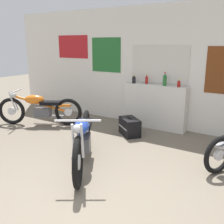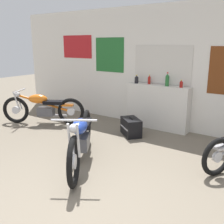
{
  "view_description": "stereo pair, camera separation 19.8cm",
  "coord_description": "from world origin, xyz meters",
  "px_view_note": "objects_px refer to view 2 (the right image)",
  "views": [
    {
      "loc": [
        1.82,
        -2.13,
        1.95
      ],
      "look_at": [
        -0.72,
        1.87,
        0.7
      ],
      "focal_mm": 42.0,
      "sensor_mm": 36.0,
      "label": 1
    },
    {
      "loc": [
        1.99,
        -2.02,
        1.95
      ],
      "look_at": [
        -0.72,
        1.87,
        0.7
      ],
      "focal_mm": 42.0,
      "sensor_mm": 36.0,
      "label": 2
    }
  ],
  "objects_px": {
    "bottle_leftmost": "(137,80)",
    "motorcycle_orange": "(43,108)",
    "bottle_left_center": "(149,80)",
    "motorcycle_blue": "(81,138)",
    "bottle_center": "(167,80)",
    "bottle_right_center": "(181,84)",
    "hard_case_black": "(131,127)"
  },
  "relations": [
    {
      "from": "bottle_leftmost",
      "to": "bottle_center",
      "type": "xyz_separation_m",
      "value": [
        0.77,
        0.02,
        0.05
      ]
    },
    {
      "from": "bottle_leftmost",
      "to": "bottle_right_center",
      "type": "distance_m",
      "value": 1.1
    },
    {
      "from": "bottle_leftmost",
      "to": "bottle_right_center",
      "type": "bearing_deg",
      "value": 0.46
    },
    {
      "from": "motorcycle_blue",
      "to": "motorcycle_orange",
      "type": "distance_m",
      "value": 2.52
    },
    {
      "from": "bottle_left_center",
      "to": "motorcycle_blue",
      "type": "bearing_deg",
      "value": -89.2
    },
    {
      "from": "bottle_leftmost",
      "to": "hard_case_black",
      "type": "xyz_separation_m",
      "value": [
        0.31,
        -0.74,
        -0.93
      ]
    },
    {
      "from": "bottle_center",
      "to": "motorcycle_blue",
      "type": "height_order",
      "value": "bottle_center"
    },
    {
      "from": "bottle_center",
      "to": "bottle_leftmost",
      "type": "bearing_deg",
      "value": -178.75
    },
    {
      "from": "bottle_right_center",
      "to": "motorcycle_blue",
      "type": "height_order",
      "value": "bottle_right_center"
    },
    {
      "from": "motorcycle_orange",
      "to": "bottle_right_center",
      "type": "bearing_deg",
      "value": 22.77
    },
    {
      "from": "motorcycle_blue",
      "to": "motorcycle_orange",
      "type": "xyz_separation_m",
      "value": [
        -2.25,
        1.15,
        -0.04
      ]
    },
    {
      "from": "bottle_left_center",
      "to": "bottle_right_center",
      "type": "distance_m",
      "value": 0.8
    },
    {
      "from": "bottle_leftmost",
      "to": "bottle_left_center",
      "type": "bearing_deg",
      "value": 12.22
    },
    {
      "from": "bottle_right_center",
      "to": "motorcycle_blue",
      "type": "relative_size",
      "value": 0.09
    },
    {
      "from": "motorcycle_blue",
      "to": "motorcycle_orange",
      "type": "bearing_deg",
      "value": 152.98
    },
    {
      "from": "bottle_leftmost",
      "to": "bottle_center",
      "type": "bearing_deg",
      "value": 1.25
    },
    {
      "from": "bottle_leftmost",
      "to": "motorcycle_blue",
      "type": "height_order",
      "value": "bottle_leftmost"
    },
    {
      "from": "motorcycle_blue",
      "to": "hard_case_black",
      "type": "xyz_separation_m",
      "value": [
        -0.03,
        1.66,
        -0.26
      ]
    },
    {
      "from": "bottle_center",
      "to": "bottle_right_center",
      "type": "distance_m",
      "value": 0.33
    },
    {
      "from": "motorcycle_orange",
      "to": "hard_case_black",
      "type": "height_order",
      "value": "motorcycle_orange"
    },
    {
      "from": "bottle_right_center",
      "to": "motorcycle_orange",
      "type": "height_order",
      "value": "bottle_right_center"
    },
    {
      "from": "bottle_center",
      "to": "motorcycle_orange",
      "type": "distance_m",
      "value": 3.06
    },
    {
      "from": "motorcycle_blue",
      "to": "hard_case_black",
      "type": "relative_size",
      "value": 2.99
    },
    {
      "from": "bottle_leftmost",
      "to": "hard_case_black",
      "type": "relative_size",
      "value": 0.32
    },
    {
      "from": "bottle_left_center",
      "to": "bottle_center",
      "type": "relative_size",
      "value": 0.73
    },
    {
      "from": "bottle_left_center",
      "to": "motorcycle_orange",
      "type": "relative_size",
      "value": 0.12
    },
    {
      "from": "bottle_right_center",
      "to": "motorcycle_blue",
      "type": "distance_m",
      "value": 2.61
    },
    {
      "from": "bottle_left_center",
      "to": "motorcycle_orange",
      "type": "xyz_separation_m",
      "value": [
        -2.21,
        -1.32,
        -0.71
      ]
    },
    {
      "from": "motorcycle_blue",
      "to": "bottle_leftmost",
      "type": "bearing_deg",
      "value": 97.98
    },
    {
      "from": "bottle_center",
      "to": "hard_case_black",
      "type": "distance_m",
      "value": 1.32
    },
    {
      "from": "bottle_right_center",
      "to": "hard_case_black",
      "type": "height_order",
      "value": "bottle_right_center"
    },
    {
      "from": "bottle_leftmost",
      "to": "motorcycle_orange",
      "type": "relative_size",
      "value": 0.11
    }
  ]
}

